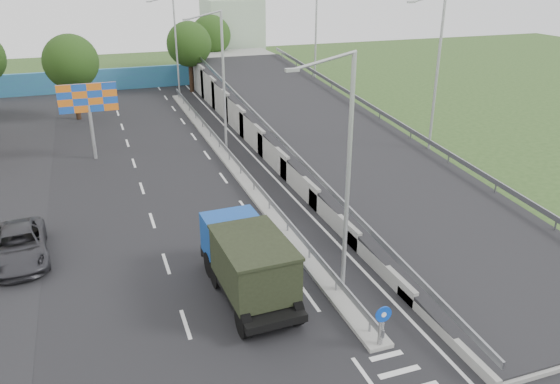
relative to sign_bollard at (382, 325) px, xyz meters
name	(u,v)px	position (x,y,z in m)	size (l,w,h in m)	color
road_surface	(200,187)	(-3.00, 17.83, -1.03)	(26.00, 90.00, 0.04)	black
median	(229,161)	(0.00, 21.83, -0.93)	(1.00, 44.00, 0.20)	gray
overpass_ramp	(326,129)	(7.50, 21.83, 0.72)	(10.00, 50.00, 3.50)	gray
median_guardrail	(229,152)	(0.00, 21.83, -0.28)	(0.09, 44.00, 0.71)	gray
sign_bollard	(382,325)	(0.00, 0.00, 0.00)	(0.64, 0.23, 1.67)	black
lamp_post_near	(344,167)	(0.11, 3.83, 4.77)	(2.74, 0.18, 10.08)	#B2B5B7
lamp_post_mid	(221,76)	(0.11, 23.83, 4.77)	(2.74, 0.18, 10.08)	#B2B5B7
lamp_post_far	(174,41)	(0.11, 43.83, 4.77)	(2.74, 0.18, 10.08)	#B2B5B7
blue_wall	(132,78)	(-4.00, 49.83, 0.17)	(30.00, 0.50, 2.40)	teal
church	(232,29)	(10.00, 57.83, 4.28)	(7.00, 7.00, 13.80)	#B2CCAD
billboard	(88,102)	(-9.00, 25.83, 3.15)	(4.00, 0.24, 5.50)	#B2B5B7
tree_left_mid	(71,62)	(-10.00, 37.83, 4.14)	(4.80, 4.80, 7.60)	black
tree_median_far	(189,44)	(2.00, 45.83, 4.14)	(4.80, 4.80, 7.60)	black
tree_ramp_far	(211,35)	(6.00, 52.83, 4.14)	(4.80, 4.80, 7.60)	black
dump_truck	(247,260)	(-3.55, 5.12, 0.63)	(2.83, 6.89, 3.00)	black
parked_car_c	(19,246)	(-12.97, 11.60, -0.28)	(2.49, 5.40, 1.50)	#313136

